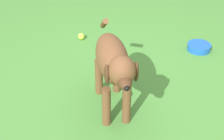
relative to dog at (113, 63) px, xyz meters
name	(u,v)px	position (x,y,z in m)	size (l,w,h in m)	color
ground	(122,93)	(0.16, -0.14, -0.41)	(14.00, 14.00, 0.00)	#478438
dog	(113,63)	(0.00, 0.00, 0.00)	(0.90, 0.35, 0.62)	brown
tennis_ball_2	(81,36)	(1.13, -0.15, -0.38)	(0.07, 0.07, 0.07)	#C2D941
water_bowl	(199,47)	(0.48, -1.10, -0.38)	(0.22, 0.22, 0.06)	blue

